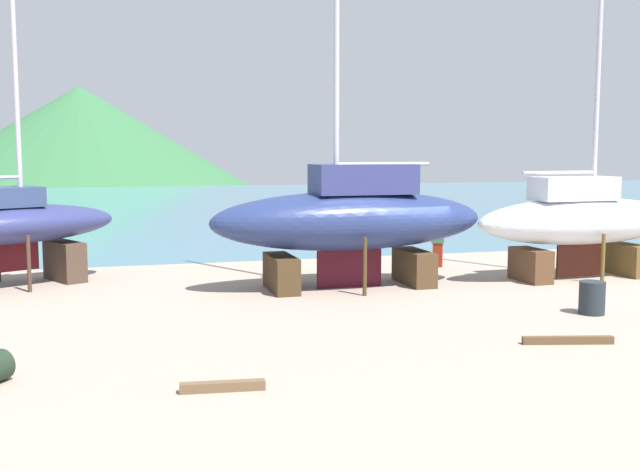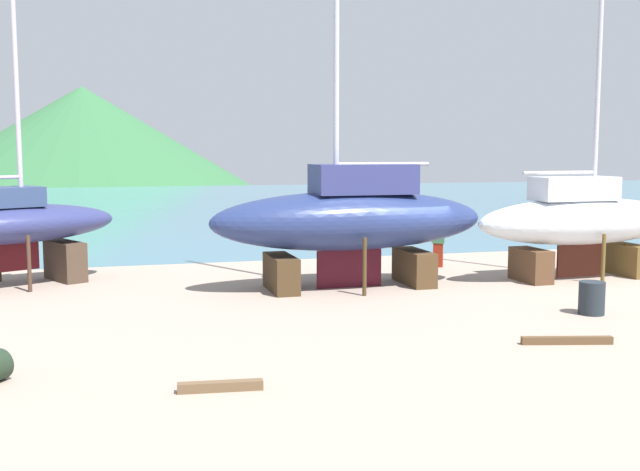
% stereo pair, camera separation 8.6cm
% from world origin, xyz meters
% --- Properties ---
extents(ground_plane, '(46.21, 46.21, 0.00)m').
position_xyz_m(ground_plane, '(0.00, -5.15, 0.00)').
color(ground_plane, gray).
extents(sea_water, '(167.44, 60.37, 0.01)m').
position_xyz_m(sea_water, '(0.00, 36.59, 0.00)').
color(sea_water, teal).
rests_on(sea_water, ground).
extents(headland_hill, '(101.01, 101.01, 29.95)m').
position_xyz_m(headland_hill, '(-13.20, 116.88, 0.00)').
color(headland_hill, '#32683C').
rests_on(headland_hill, ground).
extents(sailboat_small_center, '(8.62, 2.95, 13.13)m').
position_xyz_m(sailboat_small_center, '(-1.72, 0.16, 2.11)').
color(sailboat_small_center, '#43311C').
rests_on(sailboat_small_center, ground).
extents(sailboat_mid_port, '(7.69, 2.31, 11.25)m').
position_xyz_m(sailboat_mid_port, '(6.05, -0.30, 1.91)').
color(sailboat_mid_port, brown).
rests_on(sailboat_mid_port, ground).
extents(sailboat_far_slipway, '(6.93, 5.03, 9.83)m').
position_xyz_m(sailboat_far_slipway, '(-11.74, 3.03, 1.85)').
color(sailboat_far_slipway, '#49372A').
rests_on(sailboat_far_slipway, ground).
extents(worker, '(0.50, 0.43, 1.69)m').
position_xyz_m(worker, '(2.56, 3.20, 0.88)').
color(worker, maroon).
rests_on(worker, ground).
extents(barrel_by_slipway, '(0.74, 0.74, 0.85)m').
position_xyz_m(barrel_by_slipway, '(3.10, -5.17, 0.43)').
color(barrel_by_slipway, '#21292F').
rests_on(barrel_by_slipway, ground).
extents(timber_long_aft, '(1.51, 0.35, 0.17)m').
position_xyz_m(timber_long_aft, '(-6.98, -8.91, 0.09)').
color(timber_long_aft, brown).
rests_on(timber_long_aft, ground).
extents(timber_short_skew, '(1.97, 0.63, 0.17)m').
position_xyz_m(timber_short_skew, '(0.76, -7.68, 0.09)').
color(timber_short_skew, brown).
rests_on(timber_short_skew, ground).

